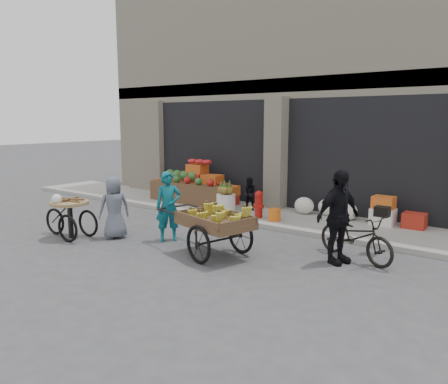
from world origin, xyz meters
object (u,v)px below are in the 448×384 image
Objects in this scene: orange_bucket at (274,215)px; cyclist at (338,217)px; fire_hydrant at (259,203)px; bicycle at (356,237)px; tricycle_cart at (70,213)px; vendor_grey at (114,208)px; vendor_woman at (168,206)px; pineapple_bin at (226,203)px; seated_person at (250,194)px; banana_cart at (213,218)px.

orange_bucket is 0.18× the size of cyclist.
fire_hydrant is at bearing 174.29° from orange_bucket.
bicycle is at bearing -6.60° from cyclist.
fire_hydrant is 0.55m from orange_bucket.
vendor_grey is at bearing 31.18° from tricycle_cart.
bicycle is (3.76, 1.17, -0.32)m from vendor_woman.
seated_person reaches higher than pineapple_bin.
tricycle_cart is at bearing -122.52° from seated_person.
orange_bucket is at bearing -3.58° from pineapple_bin.
banana_cart is at bearing -57.17° from pineapple_bin.
vendor_woman reaches higher than tricycle_cart.
cyclist is at bearing 40.25° from banana_cart.
pineapple_bin is at bearing 84.11° from cyclist.
banana_cart is 1.88× the size of vendor_grey.
banana_cart is 2.35m from cyclist.
vendor_woman reaches higher than vendor_grey.
orange_bucket is at bearing -5.71° from fire_hydrant.
tricycle_cart is at bearing -110.60° from pineapple_bin.
vendor_grey is (-0.65, -3.30, 0.33)m from pineapple_bin.
vendor_grey is 0.81× the size of bicycle.
pineapple_bin is at bearing 177.40° from fire_hydrant.
seated_person is 0.54× the size of bicycle.
tricycle_cart is at bearing -123.69° from fire_hydrant.
seated_person is at bearing 127.23° from banana_cart.
vendor_grey is (-2.57, -0.32, -0.05)m from banana_cart.
tricycle_cart is at bearing 159.02° from vendor_woman.
bicycle is at bearing -28.93° from orange_bucket.
cyclist is (3.56, 0.77, 0.11)m from vendor_woman.
pineapple_bin is 0.36× the size of tricycle_cart.
pineapple_bin reaches higher than orange_bucket.
vendor_grey reaches higher than banana_cart.
banana_cart is (1.93, -2.98, 0.38)m from pineapple_bin.
bicycle is at bearing 45.99° from banana_cart.
vendor_woman is 3.95m from bicycle.
banana_cart is 1.48m from vendor_woman.
fire_hydrant is 0.46× the size of vendor_woman.
pineapple_bin is 1.62× the size of orange_bucket.
bicycle is 0.62m from cyclist.
vendor_woman is (-0.63, -2.68, 0.26)m from fire_hydrant.
pineapple_bin is 1.11m from fire_hydrant.
seated_person is 3.33m from vendor_woman.
fire_hydrant is 3.47m from bicycle.
banana_cart is at bearing 141.78° from bicycle.
fire_hydrant is at bearing 119.89° from banana_cart.
tricycle_cart is at bearing -150.76° from banana_cart.
seated_person is (-0.70, 0.65, 0.08)m from fire_hydrant.
vendor_grey is at bearing 129.71° from bicycle.
banana_cart reaches higher than orange_bucket.
seated_person is at bearing 74.84° from cyclist.
seated_person is at bearing 62.75° from tricycle_cart.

